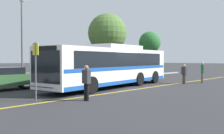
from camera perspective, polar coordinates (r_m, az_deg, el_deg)
ground_plane at (r=18.50m, az=1.34°, el=-4.42°), size 220.00×220.00×0.00m
lane_strip_0 at (r=17.34m, az=5.42°, el=-4.84°), size 32.15×0.20×0.01m
curb_strip at (r=22.88m, az=-10.55°, el=-3.08°), size 40.15×0.36×0.15m
transit_bus at (r=18.64m, az=0.03°, el=0.39°), size 12.64×3.97×3.00m
parked_car_1 at (r=18.20m, az=-22.03°, el=-2.29°), size 4.82×2.00×1.45m
parked_car_2 at (r=21.98m, az=-5.64°, el=-1.45°), size 4.00×2.19×1.54m
parked_car_3 at (r=26.02m, az=3.88°, el=-1.12°), size 4.78×2.20×1.37m
pedestrian_0 at (r=12.51m, az=-5.61°, el=-2.96°), size 0.25×0.43×1.69m
pedestrian_1 at (r=22.86m, az=19.04°, el=-0.84°), size 0.47×0.36×1.74m
pedestrian_2 at (r=21.71m, az=15.43°, el=-1.24°), size 0.30×0.46×1.57m
bus_stop_sign at (r=12.72m, az=-16.29°, el=0.56°), size 0.08×0.40×2.78m
street_lamp at (r=22.00m, az=-19.03°, el=8.87°), size 0.46×0.46×6.93m
tree_0 at (r=35.64m, az=8.21°, el=5.28°), size 2.92×2.92×5.68m
tree_2 at (r=33.43m, az=-1.02°, el=7.40°), size 4.92×4.92×7.75m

